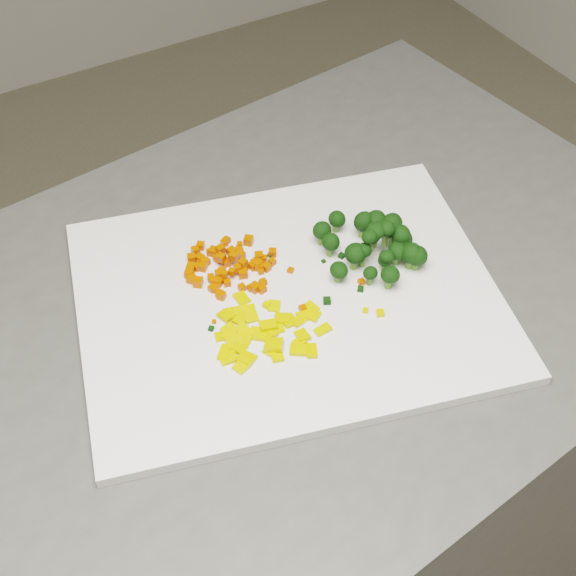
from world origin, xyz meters
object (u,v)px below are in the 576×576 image
counter_block (291,493)px  cutting_board (288,298)px  carrot_pile (232,259)px  pepper_pile (268,330)px  broccoli_pile (371,237)px

counter_block → cutting_board: 0.46m
counter_block → cutting_board: cutting_board is taller
cutting_board → carrot_pile: (-0.03, 0.06, 0.02)m
carrot_pile → cutting_board: bearing=-62.7°
cutting_board → pepper_pile: pepper_pile is taller
cutting_board → carrot_pile: bearing=117.3°
counter_block → carrot_pile: carrot_pile is taller
counter_block → cutting_board: bearing=-134.2°
counter_block → cutting_board: (-0.01, -0.01, 0.46)m
carrot_pile → broccoli_pile: broccoli_pile is taller
counter_block → pepper_pile: 0.48m
carrot_pile → broccoli_pile: bearing=-22.4°
cutting_board → pepper_pile: (-0.05, -0.04, 0.01)m
cutting_board → broccoli_pile: 0.11m
carrot_pile → pepper_pile: size_ratio=0.86×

